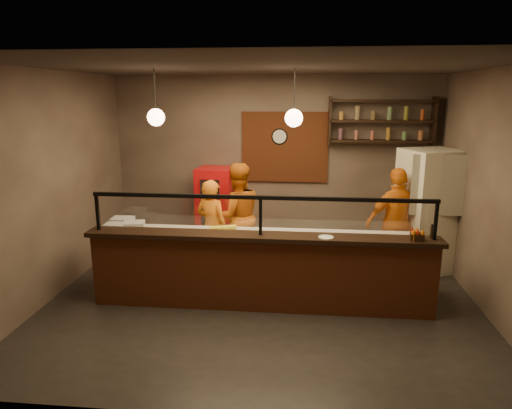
# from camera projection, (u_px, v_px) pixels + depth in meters

# --- Properties ---
(floor) EXTENTS (6.00, 6.00, 0.00)m
(floor) POSITION_uv_depth(u_px,v_px,m) (262.00, 299.00, 6.55)
(floor) COLOR black
(floor) RESTS_ON ground
(ceiling) EXTENTS (6.00, 6.00, 0.00)m
(ceiling) POSITION_uv_depth(u_px,v_px,m) (263.00, 67.00, 5.80)
(ceiling) COLOR #3B332D
(ceiling) RESTS_ON wall_back
(wall_back) EXTENTS (6.00, 0.00, 6.00)m
(wall_back) POSITION_uv_depth(u_px,v_px,m) (274.00, 163.00, 8.59)
(wall_back) COLOR #766456
(wall_back) RESTS_ON floor
(wall_left) EXTENTS (0.00, 5.00, 5.00)m
(wall_left) POSITION_uv_depth(u_px,v_px,m) (52.00, 185.00, 6.47)
(wall_left) COLOR #766456
(wall_left) RESTS_ON floor
(wall_right) EXTENTS (0.00, 5.00, 5.00)m
(wall_right) POSITION_uv_depth(u_px,v_px,m) (494.00, 195.00, 5.88)
(wall_right) COLOR #766456
(wall_right) RESTS_ON floor
(wall_front) EXTENTS (6.00, 0.00, 6.00)m
(wall_front) POSITION_uv_depth(u_px,v_px,m) (236.00, 251.00, 3.76)
(wall_front) COLOR #766456
(wall_front) RESTS_ON floor
(brick_patch) EXTENTS (1.60, 0.04, 1.30)m
(brick_patch) POSITION_uv_depth(u_px,v_px,m) (285.00, 147.00, 8.48)
(brick_patch) COLOR brown
(brick_patch) RESTS_ON wall_back
(service_counter) EXTENTS (4.60, 0.25, 1.00)m
(service_counter) POSITION_uv_depth(u_px,v_px,m) (260.00, 274.00, 6.15)
(service_counter) COLOR brown
(service_counter) RESTS_ON floor
(counter_ledge) EXTENTS (4.70, 0.37, 0.06)m
(counter_ledge) POSITION_uv_depth(u_px,v_px,m) (260.00, 237.00, 6.02)
(counter_ledge) COLOR black
(counter_ledge) RESTS_ON service_counter
(worktop_cabinet) EXTENTS (4.60, 0.75, 0.85)m
(worktop_cabinet) POSITION_uv_depth(u_px,v_px,m) (263.00, 266.00, 6.65)
(worktop_cabinet) COLOR gray
(worktop_cabinet) RESTS_ON floor
(worktop) EXTENTS (4.60, 0.75, 0.05)m
(worktop) POSITION_uv_depth(u_px,v_px,m) (264.00, 236.00, 6.54)
(worktop) COLOR beige
(worktop) RESTS_ON worktop_cabinet
(sneeze_guard) EXTENTS (4.50, 0.05, 0.52)m
(sneeze_guard) POSITION_uv_depth(u_px,v_px,m) (261.00, 212.00, 5.94)
(sneeze_guard) COLOR white
(sneeze_guard) RESTS_ON counter_ledge
(wall_shelving) EXTENTS (1.84, 0.28, 0.85)m
(wall_shelving) POSITION_uv_depth(u_px,v_px,m) (381.00, 121.00, 8.05)
(wall_shelving) COLOR black
(wall_shelving) RESTS_ON wall_back
(wall_clock) EXTENTS (0.30, 0.04, 0.30)m
(wall_clock) POSITION_uv_depth(u_px,v_px,m) (280.00, 136.00, 8.43)
(wall_clock) COLOR black
(wall_clock) RESTS_ON wall_back
(pendant_left) EXTENTS (0.24, 0.24, 0.77)m
(pendant_left) POSITION_uv_depth(u_px,v_px,m) (156.00, 117.00, 6.29)
(pendant_left) COLOR black
(pendant_left) RESTS_ON ceiling
(pendant_right) EXTENTS (0.24, 0.24, 0.77)m
(pendant_right) POSITION_uv_depth(u_px,v_px,m) (294.00, 118.00, 6.11)
(pendant_right) COLOR black
(pendant_right) RESTS_ON ceiling
(cook_left) EXTENTS (0.67, 0.58, 1.56)m
(cook_left) POSITION_uv_depth(u_px,v_px,m) (212.00, 228.00, 7.31)
(cook_left) COLOR orange
(cook_left) RESTS_ON floor
(cook_mid) EXTENTS (1.06, 0.96, 1.78)m
(cook_mid) POSITION_uv_depth(u_px,v_px,m) (237.00, 216.00, 7.57)
(cook_mid) COLOR #C66012
(cook_mid) RESTS_ON floor
(cook_right) EXTENTS (1.10, 0.69, 1.75)m
(cook_right) POSITION_uv_depth(u_px,v_px,m) (397.00, 222.00, 7.25)
(cook_right) COLOR orange
(cook_right) RESTS_ON floor
(fridge) EXTENTS (1.06, 1.03, 2.01)m
(fridge) POSITION_uv_depth(u_px,v_px,m) (428.00, 211.00, 7.46)
(fridge) COLOR beige
(fridge) RESTS_ON floor
(red_cooler) EXTENTS (0.73, 0.68, 1.55)m
(red_cooler) POSITION_uv_depth(u_px,v_px,m) (217.00, 208.00, 8.55)
(red_cooler) COLOR red
(red_cooler) RESTS_ON floor
(pizza_dough) EXTENTS (0.70, 0.70, 0.01)m
(pizza_dough) POSITION_uv_depth(u_px,v_px,m) (295.00, 238.00, 6.39)
(pizza_dough) COLOR white
(pizza_dough) RESTS_ON worktop
(prep_tub_a) EXTENTS (0.35, 0.30, 0.15)m
(prep_tub_a) POSITION_uv_depth(u_px,v_px,m) (134.00, 227.00, 6.66)
(prep_tub_a) COLOR silver
(prep_tub_a) RESTS_ON worktop
(prep_tub_b) EXTENTS (0.32, 0.26, 0.16)m
(prep_tub_b) POSITION_uv_depth(u_px,v_px,m) (123.00, 223.00, 6.87)
(prep_tub_b) COLOR silver
(prep_tub_b) RESTS_ON worktop
(prep_tub_c) EXTENTS (0.30, 0.24, 0.14)m
(prep_tub_c) POSITION_uv_depth(u_px,v_px,m) (115.00, 229.00, 6.59)
(prep_tub_c) COLOR silver
(prep_tub_c) RESTS_ON worktop
(rolling_pin) EXTENTS (0.39, 0.20, 0.07)m
(rolling_pin) POSITION_uv_depth(u_px,v_px,m) (223.00, 228.00, 6.77)
(rolling_pin) COLOR yellow
(rolling_pin) RESTS_ON worktop
(condiment_caddy) EXTENTS (0.17, 0.13, 0.09)m
(condiment_caddy) POSITION_uv_depth(u_px,v_px,m) (417.00, 237.00, 5.76)
(condiment_caddy) COLOR black
(condiment_caddy) RESTS_ON counter_ledge
(pepper_mill) EXTENTS (0.05, 0.05, 0.19)m
(pepper_mill) POSITION_uv_depth(u_px,v_px,m) (432.00, 231.00, 5.83)
(pepper_mill) COLOR black
(pepper_mill) RESTS_ON counter_ledge
(small_plate) EXTENTS (0.22, 0.22, 0.01)m
(small_plate) POSITION_uv_depth(u_px,v_px,m) (326.00, 237.00, 5.87)
(small_plate) COLOR silver
(small_plate) RESTS_ON counter_ledge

